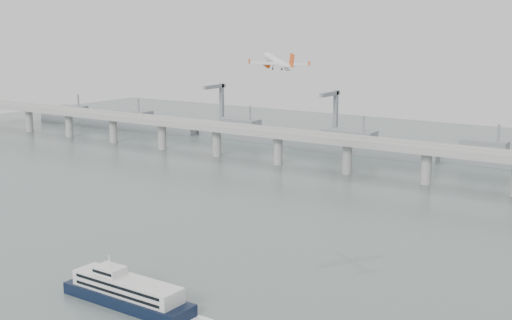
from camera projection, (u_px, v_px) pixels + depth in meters
The scene contains 5 objects.
ground at pixel (169, 286), 240.74m from camera, with size 900.00×900.00×0.00m, color slate.
bridge at pixel (392, 150), 400.74m from camera, with size 800.00×22.00×23.90m.
distant_fleet at pixel (241, 132), 540.22m from camera, with size 453.00×60.90×40.00m.
ferry at pixel (128, 292), 223.78m from camera, with size 81.78×14.88×15.43m.
airliner at pixel (278, 62), 304.70m from camera, with size 28.73×27.03×8.47m.
Camera 1 is at (152.11, -171.71, 90.74)m, focal length 48.00 mm.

